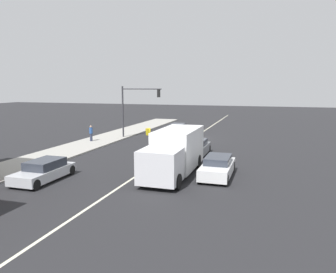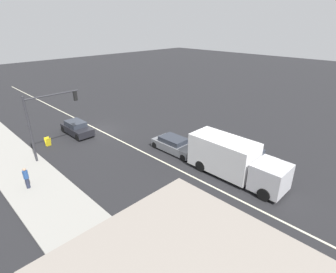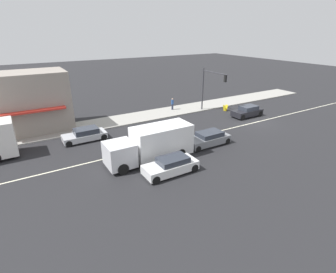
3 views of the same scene
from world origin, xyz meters
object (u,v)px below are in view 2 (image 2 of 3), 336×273
at_px(pedestrian, 26,178).
at_px(delivery_truck, 233,159).
at_px(sedan_dark, 77,128).
at_px(suv_grey, 175,145).
at_px(warning_aframe_sign, 48,142).
at_px(traffic_signal_main, 46,115).
at_px(van_white, 249,156).
at_px(sedan_silver, 220,252).

relative_size(pedestrian, delivery_truck, 0.21).
height_order(sedan_dark, suv_grey, sedan_dark).
distance_m(pedestrian, warning_aframe_sign, 7.30).
relative_size(warning_aframe_sign, sedan_dark, 0.21).
distance_m(pedestrian, sedan_dark, 9.96).
bearing_deg(traffic_signal_main, pedestrian, 47.35).
xyz_separation_m(traffic_signal_main, delivery_truck, (-8.32, 12.89, -2.43)).
height_order(pedestrian, van_white, pedestrian).
height_order(pedestrian, sedan_dark, pedestrian).
bearing_deg(sedan_dark, delivery_truck, 105.33).
bearing_deg(delivery_truck, warning_aframe_sign, -63.27).
bearing_deg(suv_grey, delivery_truck, 90.00).
xyz_separation_m(pedestrian, van_white, (-14.48, 9.14, -0.32)).
xyz_separation_m(delivery_truck, sedan_dark, (4.40, -16.05, -0.79)).
distance_m(warning_aframe_sign, van_white, 18.56).
bearing_deg(suv_grey, pedestrian, -15.29).
height_order(traffic_signal_main, sedan_silver, traffic_signal_main).
xyz_separation_m(delivery_truck, suv_grey, (0.00, -6.06, -0.84)).
bearing_deg(delivery_truck, traffic_signal_main, -57.15).
xyz_separation_m(suv_grey, van_white, (-2.80, 5.94, 0.01)).
relative_size(traffic_signal_main, warning_aframe_sign, 6.69).
bearing_deg(pedestrian, sedan_dark, -136.96).
bearing_deg(traffic_signal_main, suv_grey, 140.63).
xyz_separation_m(sedan_dark, sedan_silver, (2.80, 19.94, -0.07)).
distance_m(traffic_signal_main, pedestrian, 5.75).
bearing_deg(sedan_dark, suv_grey, 113.77).
relative_size(delivery_truck, suv_grey, 1.71).
bearing_deg(suv_grey, van_white, 115.22).
height_order(traffic_signal_main, delivery_truck, traffic_signal_main).
height_order(traffic_signal_main, van_white, traffic_signal_main).
xyz_separation_m(traffic_signal_main, van_white, (-11.12, 12.78, -3.26)).
distance_m(pedestrian, suv_grey, 12.11).
bearing_deg(sedan_silver, sedan_dark, -97.99).
bearing_deg(warning_aframe_sign, suv_grey, 129.73).
bearing_deg(warning_aframe_sign, pedestrian, 57.39).
relative_size(sedan_dark, van_white, 0.94).
bearing_deg(sedan_dark, sedan_silver, 82.01).
xyz_separation_m(warning_aframe_sign, sedan_dark, (-3.35, -0.66, 0.25)).
distance_m(sedan_dark, suv_grey, 10.91).
height_order(traffic_signal_main, pedestrian, traffic_signal_main).
relative_size(traffic_signal_main, van_white, 1.30).
relative_size(traffic_signal_main, delivery_truck, 0.75).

